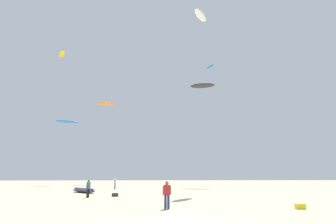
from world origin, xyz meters
name	(u,v)px	position (x,y,z in m)	size (l,w,h in m)	color
ground_plane	(178,220)	(0.00, 0.00, 0.00)	(120.00, 120.00, 0.00)	beige
person_foreground	(167,192)	(-0.44, 3.90, 0.99)	(0.56, 0.38, 1.69)	navy
person_midground	(115,182)	(-6.93, 22.61, 0.92)	(0.36, 0.52, 1.58)	teal
person_left	(88,187)	(-7.39, 11.29, 0.92)	(0.36, 0.48, 1.57)	black
kite_grounded_near	(84,190)	(-9.44, 17.10, 0.25)	(3.90, 3.84, 0.52)	#2D2D33
cooler_box	(115,195)	(-5.12, 12.33, 0.16)	(0.56, 0.36, 0.32)	#2D2D33
gear_bag	(300,206)	(7.88, 3.61, 0.16)	(0.56, 0.36, 0.32)	yellow
kite_aloft_0	(210,67)	(9.57, 37.88, 24.28)	(1.62, 2.59, 0.37)	blue
kite_aloft_1	(106,104)	(-12.45, 39.41, 16.22)	(4.13, 2.87, 0.68)	orange
kite_aloft_2	(202,86)	(6.51, 30.14, 17.28)	(4.52, 2.22, 0.91)	#2D2D33
kite_aloft_3	(67,122)	(-18.31, 34.35, 11.40)	(4.03, 2.56, 0.52)	blue
kite_aloft_4	(201,15)	(4.66, 18.98, 23.88)	(2.73, 3.53, 0.69)	white
kite_aloft_5	(62,54)	(-20.59, 34.36, 25.10)	(2.57, 3.57, 0.46)	yellow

